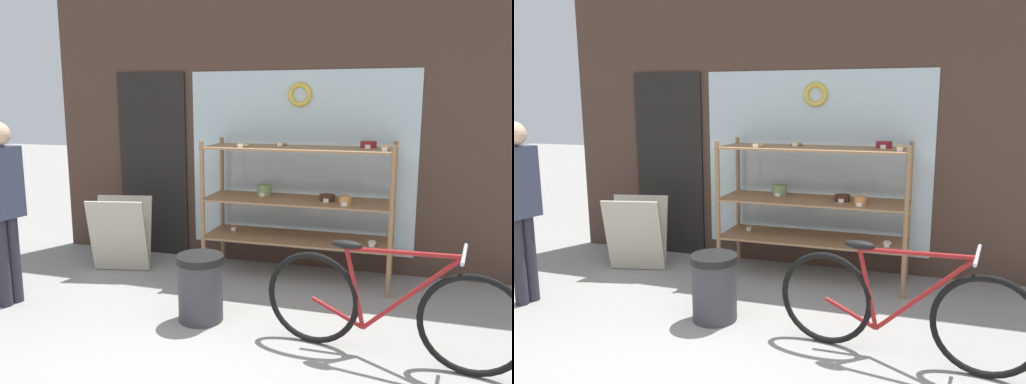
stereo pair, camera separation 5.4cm
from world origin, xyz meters
TOP-DOWN VIEW (x-y plane):
  - storefront_facade at (-0.05, 2.76)m, footprint 5.43×0.13m
  - display_case at (0.29, 2.33)m, footprint 1.86×0.60m
  - bicycle at (1.21, 0.92)m, footprint 1.78×0.46m
  - sandwich_board at (-1.57, 2.02)m, footprint 0.66×0.50m
  - pedestrian at (-2.03, 0.94)m, footprint 0.24×0.35m
  - trash_bin at (-0.27, 1.12)m, footprint 0.39×0.39m

SIDE VIEW (x-z plane):
  - trash_bin at x=-0.27m, z-range 0.03..0.58m
  - bicycle at x=1.21m, z-range -0.04..0.79m
  - sandwich_board at x=-1.57m, z-range 0.01..0.78m
  - display_case at x=0.29m, z-range 0.15..1.55m
  - pedestrian at x=-2.03m, z-range 0.14..1.76m
  - storefront_facade at x=-0.05m, z-range -0.03..2.98m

